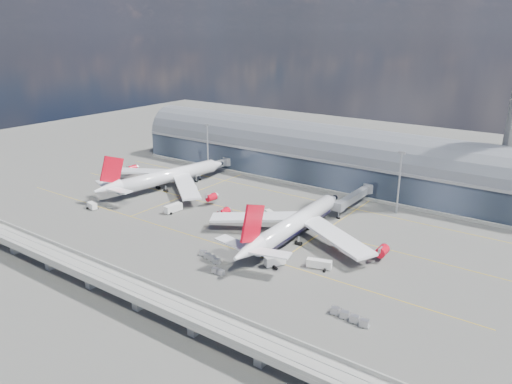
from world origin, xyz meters
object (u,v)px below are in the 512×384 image
Objects in this scene: service_truck_1 at (92,206)px; floodlight_mast_left at (208,147)px; service_truck_5 at (270,214)px; cargo_train_0 at (218,272)px; service_truck_0 at (173,208)px; service_truck_4 at (307,224)px; airliner_left at (164,177)px; floodlight_mast_right at (399,181)px; service_truck_3 at (275,261)px; cargo_train_1 at (210,257)px; airliner_right at (294,225)px; service_truck_2 at (319,264)px; cargo_train_2 at (350,317)px.

floodlight_mast_left is at bearing 7.49° from service_truck_1.
service_truck_5 is 50.40m from cargo_train_0.
service_truck_0 reaches higher than service_truck_4.
airliner_left is at bearing 2.35° from service_truck_1.
floodlight_mast_right is at bearing 39.19° from service_truck_0.
service_truck_3 is at bearing -102.00° from floodlight_mast_right.
cargo_train_1 is (64.83, -43.79, -5.20)m from airliner_left.
service_truck_4 is 17.23m from service_truck_5.
service_truck_3 is at bearing -80.63° from cargo_train_1.
service_truck_3 is 18.51m from cargo_train_0.
floodlight_mast_left reaches higher than cargo_train_0.
floodlight_mast_right is 4.91× the size of service_truck_1.
service_truck_3 is (84.39, -35.01, -4.44)m from airliner_left.
floodlight_mast_left reaches higher than airliner_right.
airliner_right is 13.82m from service_truck_4.
service_truck_2 is at bearing -79.16° from cargo_train_1.
service_truck_4 is at bearing 8.85° from airliner_left.
floodlight_mast_right is at bearing 6.27° from cargo_train_2.
service_truck_4 reaches higher than service_truck_5.
service_truck_1 reaches higher than service_truck_4.
cargo_train_2 is at bearing -77.36° from floodlight_mast_right.
service_truck_1 is 80.11m from cargo_train_0.
airliner_right is 6.86× the size of cargo_train_1.
cargo_train_0 is at bearing -47.72° from floodlight_mast_left.
service_truck_3 is 0.69× the size of cargo_train_1.
service_truck_2 is at bearing -47.64° from cargo_train_0.
service_truck_1 is at bearing -148.98° from service_truck_3.
cargo_train_0 is at bearing -88.87° from service_truck_1.
service_truck_0 is at bearing 57.73° from cargo_train_0.
service_truck_2 is at bearing -39.55° from airliner_right.
floodlight_mast_right reaches higher than service_truck_2.
service_truck_2 is 0.79× the size of cargo_train_1.
service_truck_4 is at bearing 22.60° from service_truck_0.
floodlight_mast_left reaches higher than service_truck_3.
floodlight_mast_left is 0.37× the size of airliner_left.
service_truck_2 is 0.71× the size of cargo_train_2.
floodlight_mast_right is 4.84× the size of service_truck_4.
airliner_right is at bearing -97.11° from service_truck_5.
service_truck_1 reaches higher than cargo_train_1.
floodlight_mast_left and floodlight_mast_right have the same top height.
floodlight_mast_right is 104.12m from airliner_left.
cargo_train_2 is at bearing -111.31° from cargo_train_1.
airliner_left reaches higher than service_truck_4.
service_truck_1 is 0.46× the size of cargo_train_2.
service_truck_3 reaches higher than service_truck_2.
service_truck_3 is at bearing -38.14° from floodlight_mast_left.
airliner_left is at bearing 146.24° from service_truck_0.
service_truck_0 is 0.71× the size of cargo_train_2.
service_truck_3 reaches higher than service_truck_5.
floodlight_mast_left reaches higher than service_truck_5.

